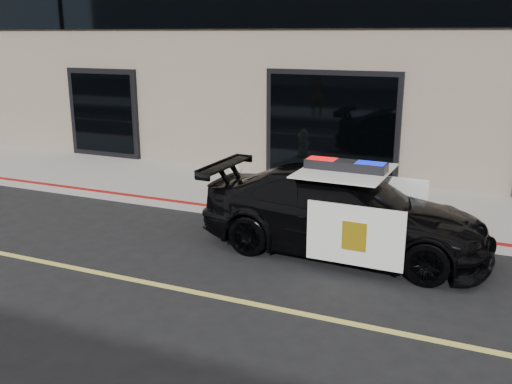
% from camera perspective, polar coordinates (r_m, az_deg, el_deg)
% --- Properties ---
extents(ground, '(120.00, 120.00, 0.00)m').
position_cam_1_polar(ground, '(8.27, 0.01, -11.20)').
color(ground, black).
rests_on(ground, ground).
extents(sidewalk_n, '(60.00, 3.50, 0.15)m').
position_cam_1_polar(sidewalk_n, '(12.90, 9.41, -1.10)').
color(sidewalk_n, gray).
rests_on(sidewalk_n, ground).
extents(police_car, '(2.42, 5.11, 1.64)m').
position_cam_1_polar(police_car, '(10.05, 8.78, -1.93)').
color(police_car, black).
rests_on(police_car, ground).
extents(fire_hydrant, '(0.38, 0.53, 0.84)m').
position_cam_1_polar(fire_hydrant, '(12.91, -2.12, 1.28)').
color(fire_hydrant, beige).
rests_on(fire_hydrant, sidewalk_n).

